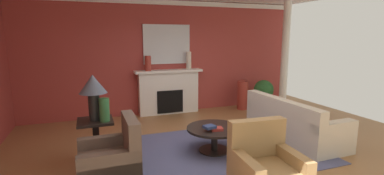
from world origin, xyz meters
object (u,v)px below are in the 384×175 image
object	(u,v)px
mantel_mirror	(167,44)
armchair_facing_fireplace	(266,173)
sofa	(292,125)
side_table	(96,137)
coffee_table	(214,133)
vase_mantel_right	(189,60)
vase_on_side_table	(104,110)
fireplace	(169,93)
table_lamp	(93,89)
vase_mantel_left	(148,63)
vase_tall_corner	(243,95)
potted_plant	(264,92)
armchair_near_window	(112,163)

from	to	relation	value
mantel_mirror	armchair_facing_fireplace	bearing A→B (deg)	-88.75
sofa	side_table	xyz separation A→B (m)	(-3.75, 0.30, 0.10)
coffee_table	vase_mantel_right	bearing A→B (deg)	80.09
sofa	vase_on_side_table	distance (m)	3.65
mantel_mirror	fireplace	bearing A→B (deg)	-90.00
vase_mantel_right	vase_on_side_table	bearing A→B (deg)	-132.88
fireplace	vase_mantel_right	world-z (taller)	vase_mantel_right
fireplace	table_lamp	bearing A→B (deg)	-128.36
fireplace	vase_mantel_left	bearing A→B (deg)	-174.86
armchair_facing_fireplace	mantel_mirror	bearing A→B (deg)	91.25
coffee_table	vase_mantel_left	distance (m)	2.98
table_lamp	vase_mantel_right	world-z (taller)	vase_mantel_right
vase_on_side_table	vase_tall_corner	xyz separation A→B (m)	(3.87, 2.26, -0.48)
vase_tall_corner	potted_plant	xyz separation A→B (m)	(0.60, -0.14, 0.08)
mantel_mirror	vase_on_side_table	size ratio (longest dim) A/B	3.35
armchair_facing_fireplace	potted_plant	bearing A→B (deg)	56.16
sofa	armchair_near_window	distance (m)	3.62
armchair_near_window	vase_tall_corner	bearing A→B (deg)	38.19
table_lamp	potted_plant	distance (m)	5.08
sofa	vase_on_side_table	bearing A→B (deg)	177.16
side_table	potted_plant	distance (m)	5.03
armchair_near_window	coffee_table	bearing A→B (deg)	16.81
fireplace	coffee_table	size ratio (longest dim) A/B	1.80
side_table	vase_mantel_left	xyz separation A→B (m)	(1.38, 2.39, 0.98)
armchair_facing_fireplace	vase_tall_corner	distance (m)	4.48
armchair_near_window	sofa	bearing A→B (deg)	9.32
mantel_mirror	vase_mantel_left	distance (m)	0.74
table_lamp	vase_tall_corner	world-z (taller)	table_lamp
vase_on_side_table	coffee_table	bearing A→B (deg)	-6.59
side_table	table_lamp	xyz separation A→B (m)	(0.00, 0.00, 0.82)
fireplace	mantel_mirror	distance (m)	1.29
sofa	vase_mantel_right	bearing A→B (deg)	115.39
sofa	potted_plant	size ratio (longest dim) A/B	2.56
fireplace	armchair_near_window	distance (m)	3.76
fireplace	coffee_table	bearing A→B (deg)	-88.45
sofa	side_table	bearing A→B (deg)	175.45
table_lamp	vase_mantel_left	distance (m)	2.76
potted_plant	armchair_near_window	bearing A→B (deg)	-147.06
side_table	vase_tall_corner	world-z (taller)	vase_tall_corner
coffee_table	vase_mantel_right	size ratio (longest dim) A/B	2.13
fireplace	vase_on_side_table	world-z (taller)	fireplace
potted_plant	armchair_facing_fireplace	bearing A→B (deg)	-123.84
mantel_mirror	table_lamp	size ratio (longest dim) A/B	1.68
coffee_table	potted_plant	distance (m)	3.50
armchair_facing_fireplace	vase_tall_corner	bearing A→B (deg)	63.58
fireplace	side_table	size ratio (longest dim) A/B	2.57
mantel_mirror	vase_on_side_table	bearing A→B (deg)	-123.59
coffee_table	armchair_near_window	bearing A→B (deg)	-163.19
fireplace	vase_on_side_table	size ratio (longest dim) A/B	4.77
armchair_facing_fireplace	vase_on_side_table	world-z (taller)	vase_on_side_table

